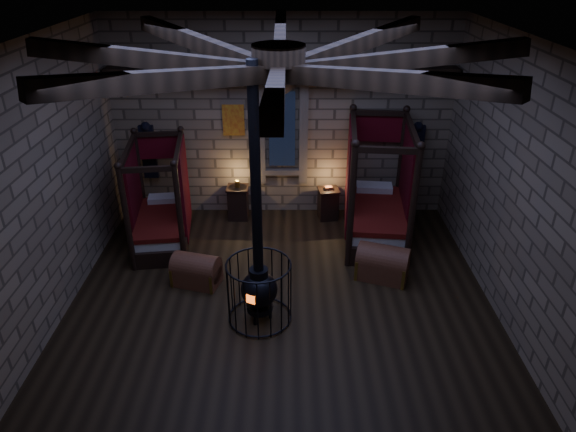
{
  "coord_description": "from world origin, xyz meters",
  "views": [
    {
      "loc": [
        0.12,
        -6.8,
        5.29
      ],
      "look_at": [
        0.12,
        0.6,
        1.37
      ],
      "focal_mm": 32.0,
      "sensor_mm": 36.0,
      "label": 1
    }
  ],
  "objects_px": {
    "bed_right": "(375,210)",
    "trunk_right": "(383,263)",
    "bed_left": "(162,219)",
    "stove": "(259,286)",
    "trunk_left": "(196,271)"
  },
  "relations": [
    {
      "from": "bed_right",
      "to": "trunk_right",
      "type": "distance_m",
      "value": 1.52
    },
    {
      "from": "bed_right",
      "to": "trunk_right",
      "type": "bearing_deg",
      "value": -87.37
    },
    {
      "from": "bed_left",
      "to": "bed_right",
      "type": "bearing_deg",
      "value": -4.21
    },
    {
      "from": "stove",
      "to": "bed_left",
      "type": "bearing_deg",
      "value": 154.76
    },
    {
      "from": "bed_left",
      "to": "trunk_left",
      "type": "distance_m",
      "value": 1.74
    },
    {
      "from": "trunk_left",
      "to": "bed_left",
      "type": "bearing_deg",
      "value": 136.7
    },
    {
      "from": "bed_left",
      "to": "trunk_left",
      "type": "relative_size",
      "value": 2.26
    },
    {
      "from": "bed_left",
      "to": "trunk_left",
      "type": "bearing_deg",
      "value": -65.9
    },
    {
      "from": "trunk_left",
      "to": "bed_right",
      "type": "bearing_deg",
      "value": 42.18
    },
    {
      "from": "bed_right",
      "to": "stove",
      "type": "distance_m",
      "value": 3.45
    },
    {
      "from": "trunk_right",
      "to": "bed_right",
      "type": "bearing_deg",
      "value": 106.99
    },
    {
      "from": "bed_left",
      "to": "trunk_left",
      "type": "xyz_separation_m",
      "value": [
        0.89,
        -1.48,
        -0.24
      ]
    },
    {
      "from": "trunk_right",
      "to": "stove",
      "type": "xyz_separation_m",
      "value": [
        -2.13,
        -1.16,
        0.34
      ]
    },
    {
      "from": "bed_left",
      "to": "trunk_right",
      "type": "distance_m",
      "value": 4.37
    },
    {
      "from": "trunk_left",
      "to": "trunk_right",
      "type": "height_order",
      "value": "trunk_right"
    }
  ]
}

